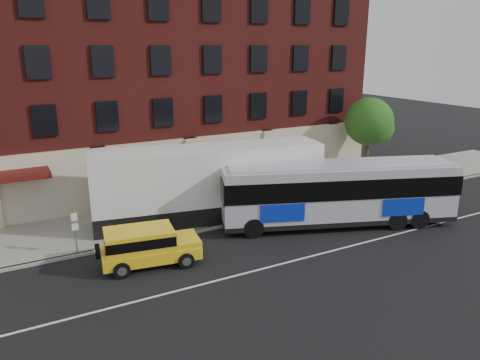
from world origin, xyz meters
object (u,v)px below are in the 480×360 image
sign_pole (75,228)px  street_tree (369,123)px  yellow_suv (146,244)px  shipping_container (209,185)px  city_bus (338,191)px

sign_pole → street_tree: size_ratio=0.40×
yellow_suv → shipping_container: 6.54m
sign_pole → shipping_container: 7.96m
sign_pole → yellow_suv: sign_pole is taller
yellow_suv → sign_pole: bearing=135.4°
street_tree → city_bus: bearing=-142.2°
city_bus → yellow_suv: (-11.32, 0.19, -0.97)m
city_bus → street_tree: bearing=37.8°
street_tree → city_bus: size_ratio=0.46×
sign_pole → street_tree: bearing=8.6°
yellow_suv → shipping_container: size_ratio=0.36×
sign_pole → yellow_suv: size_ratio=0.50×
street_tree → yellow_suv: street_tree is taller
sign_pole → city_bus: size_ratio=0.18×
city_bus → shipping_container: size_ratio=0.99×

